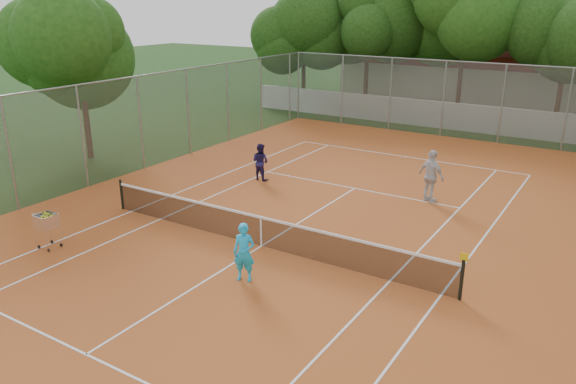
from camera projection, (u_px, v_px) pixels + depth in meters
The scene contains 12 objects.
ground at pixel (261, 247), 16.80m from camera, with size 120.00×120.00×0.00m, color black.
court_pad at pixel (261, 246), 16.79m from camera, with size 18.00×34.00×0.02m, color #AD5321.
court_lines at pixel (261, 246), 16.79m from camera, with size 10.98×23.78×0.01m, color white.
tennis_net at pixel (261, 231), 16.63m from camera, with size 11.88×0.10×0.98m, color black.
perimeter_fence at pixel (260, 183), 16.15m from camera, with size 18.00×34.00×4.00m, color slate.
boundary_wall at pixel (452, 116), 31.76m from camera, with size 26.00×0.30×1.50m, color silver.
clubhouse at pixel (468, 70), 40.30m from camera, with size 16.40×9.00×4.40m, color beige.
tropical_trees at pixel (474, 36), 32.78m from camera, with size 29.00×19.00×10.00m, color #14340D.
player_near at pixel (244, 252), 14.53m from camera, with size 0.58×0.38×1.58m, color #1CB5F0.
player_far_left at pixel (260, 162), 22.75m from camera, with size 0.74×0.57×1.51m, color #20194C.
player_far_right at pixel (431, 176), 20.21m from camera, with size 1.13×0.47×1.93m, color silver.
ball_hopper at pixel (48, 230), 16.49m from camera, with size 0.56×0.56×1.16m, color silver.
Camera 1 is at (8.84, -12.57, 7.02)m, focal length 35.00 mm.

